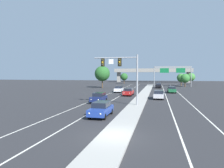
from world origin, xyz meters
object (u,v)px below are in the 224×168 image
car_oncoming_navy (99,97)px  overhead_signal_mast (123,69)px  tree_far_left_c (124,77)px  car_oncoming_blue (101,109)px  highway_sign_gantry (172,70)px  tree_far_right_c (191,77)px  car_receding_silver (159,94)px  car_oncoming_red (129,92)px  tree_far_left_b (102,74)px  car_oncoming_white (119,89)px  tree_far_right_b (181,78)px  car_receding_black (159,86)px  tree_far_right_a (185,78)px  car_receding_green (172,89)px

car_oncoming_navy → overhead_signal_mast: bearing=-28.7°
tree_far_left_c → car_oncoming_blue: bearing=-82.6°
highway_sign_gantry → tree_far_left_c: size_ratio=2.64×
tree_far_right_c → tree_far_left_c: bearing=172.7°
car_receding_silver → car_oncoming_blue: bearing=-109.5°
tree_far_right_c → car_receding_silver: bearing=-104.1°
car_oncoming_red → tree_far_right_c: tree_far_right_c is taller
car_oncoming_red → tree_far_left_b: tree_far_left_b is taller
car_oncoming_navy → highway_sign_gantry: size_ratio=0.34×
car_oncoming_red → car_oncoming_white: 8.17m
car_oncoming_navy → tree_far_right_b: tree_far_right_b is taller
car_oncoming_navy → highway_sign_gantry: (14.44, 46.35, 5.34)m
overhead_signal_mast → tree_far_left_c: overhead_signal_mast is taller
car_receding_silver → tree_far_left_b: size_ratio=0.62×
car_receding_black → tree_far_right_a: bearing=42.4°
car_oncoming_white → tree_far_right_a: size_ratio=0.96×
overhead_signal_mast → car_receding_silver: size_ratio=1.60×
car_oncoming_navy → tree_far_right_c: bearing=69.3°
tree_far_right_c → tree_far_left_b: size_ratio=0.70×
car_receding_black → highway_sign_gantry: highway_sign_gantry is taller
overhead_signal_mast → tree_far_left_c: size_ratio=1.43×
overhead_signal_mast → tree_far_right_c: (18.74, 63.52, -1.99)m
car_receding_green → tree_far_left_b: (-21.19, 13.16, 3.91)m
car_oncoming_navy → tree_far_right_a: 49.19m
car_oncoming_navy → car_receding_green: bearing=58.1°
car_receding_silver → tree_far_right_c: (13.64, 54.22, 2.48)m
tree_far_right_c → highway_sign_gantry: bearing=-120.4°
car_oncoming_red → car_receding_black: bearing=76.1°
car_receding_green → car_oncoming_navy: bearing=-121.9°
tree_far_right_c → tree_far_right_a: (-4.32, -15.72, -0.24)m
car_receding_green → tree_far_right_a: tree_far_right_a is taller
car_oncoming_red → tree_far_right_c: (19.90, 49.65, 2.48)m
car_oncoming_blue → tree_far_left_b: bearing=105.2°
car_oncoming_navy → car_receding_silver: same height
tree_far_left_c → tree_far_right_b: (24.63, -12.81, -0.15)m
car_receding_black → car_oncoming_blue: bearing=-97.5°
tree_far_right_a → highway_sign_gantry: bearing=167.8°
car_oncoming_navy → tree_far_left_c: tree_far_left_c is taller
tree_far_right_c → tree_far_right_a: bearing=-105.3°
car_oncoming_blue → tree_far_left_b: size_ratio=0.62×
car_receding_black → tree_far_left_b: bearing=-168.9°
car_oncoming_white → tree_far_right_c: size_ratio=0.89×
tree_far_left_c → tree_far_right_c: (29.56, -3.77, 0.03)m
car_oncoming_navy → car_oncoming_red: size_ratio=1.00×
overhead_signal_mast → car_oncoming_blue: 9.25m
car_receding_green → tree_far_left_c: size_ratio=0.90×
car_oncoming_blue → car_oncoming_white: bearing=97.0°
car_oncoming_blue → car_oncoming_navy: 10.93m
car_oncoming_white → highway_sign_gantry: size_ratio=0.34×
overhead_signal_mast → tree_far_left_c: (-10.81, 67.29, -2.02)m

